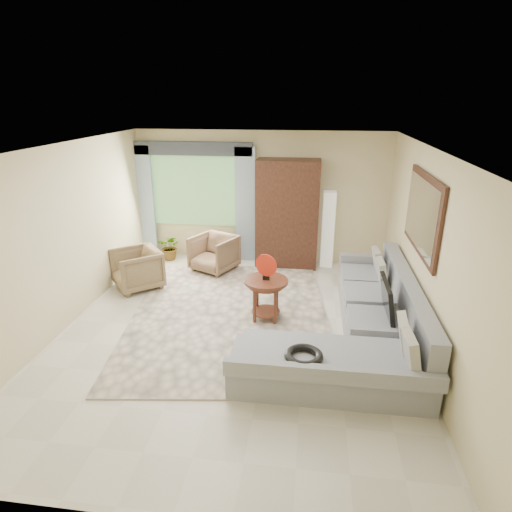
# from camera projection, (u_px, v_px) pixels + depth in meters

# --- Properties ---
(ground) EXTENTS (6.00, 6.00, 0.00)m
(ground) POSITION_uv_depth(u_px,v_px,m) (236.00, 331.00, 6.22)
(ground) COLOR silver
(ground) RESTS_ON ground
(area_rug) EXTENTS (3.47, 4.34, 0.02)m
(area_rug) POSITION_uv_depth(u_px,v_px,m) (230.00, 315.00, 6.67)
(area_rug) COLOR beige
(area_rug) RESTS_ON ground
(sectional_sofa) EXTENTS (2.30, 3.46, 0.90)m
(sectional_sofa) POSITION_uv_depth(u_px,v_px,m) (364.00, 328.00, 5.73)
(sectional_sofa) COLOR #92939A
(sectional_sofa) RESTS_ON ground
(tv_screen) EXTENTS (0.14, 0.74, 0.48)m
(tv_screen) POSITION_uv_depth(u_px,v_px,m) (387.00, 299.00, 5.60)
(tv_screen) COLOR black
(tv_screen) RESTS_ON sectional_sofa
(garden_hose) EXTENTS (0.43, 0.43, 0.09)m
(garden_hose) POSITION_uv_depth(u_px,v_px,m) (304.00, 356.00, 4.67)
(garden_hose) COLOR black
(garden_hose) RESTS_ON sectional_sofa
(coffee_table) EXTENTS (0.66, 0.66, 0.66)m
(coffee_table) POSITION_uv_depth(u_px,v_px,m) (266.00, 299.00, 6.44)
(coffee_table) COLOR #462012
(coffee_table) RESTS_ON ground
(red_disc) EXTENTS (0.33, 0.14, 0.34)m
(red_disc) POSITION_uv_depth(u_px,v_px,m) (266.00, 265.00, 6.24)
(red_disc) COLOR #B62412
(red_disc) RESTS_ON coffee_table
(armchair_left) EXTENTS (1.08, 1.08, 0.71)m
(armchair_left) POSITION_uv_depth(u_px,v_px,m) (137.00, 269.00, 7.51)
(armchair_left) COLOR olive
(armchair_left) RESTS_ON ground
(armchair_right) EXTENTS (1.01, 1.02, 0.70)m
(armchair_right) POSITION_uv_depth(u_px,v_px,m) (214.00, 253.00, 8.27)
(armchair_right) COLOR #805F46
(armchair_right) RESTS_ON ground
(potted_plant) EXTENTS (0.52, 0.46, 0.54)m
(potted_plant) POSITION_uv_depth(u_px,v_px,m) (170.00, 247.00, 8.86)
(potted_plant) COLOR #999999
(potted_plant) RESTS_ON ground
(armoire) EXTENTS (1.20, 0.55, 2.10)m
(armoire) POSITION_uv_depth(u_px,v_px,m) (287.00, 214.00, 8.30)
(armoire) COLOR black
(armoire) RESTS_ON ground
(floor_lamp) EXTENTS (0.24, 0.24, 1.50)m
(floor_lamp) POSITION_uv_depth(u_px,v_px,m) (328.00, 230.00, 8.37)
(floor_lamp) COLOR silver
(floor_lamp) RESTS_ON ground
(window) EXTENTS (1.80, 0.04, 1.40)m
(window) POSITION_uv_depth(u_px,v_px,m) (195.00, 191.00, 8.65)
(window) COLOR #669E59
(window) RESTS_ON wall_back
(curtain_left) EXTENTS (0.40, 0.08, 2.30)m
(curtain_left) POSITION_uv_depth(u_px,v_px,m) (145.00, 202.00, 8.78)
(curtain_left) COLOR #9EB7CC
(curtain_left) RESTS_ON ground
(curtain_right) EXTENTS (0.40, 0.08, 2.30)m
(curtain_right) POSITION_uv_depth(u_px,v_px,m) (245.00, 206.00, 8.52)
(curtain_right) COLOR #9EB7CC
(curtain_right) RESTS_ON ground
(valance) EXTENTS (2.40, 0.12, 0.26)m
(valance) POSITION_uv_depth(u_px,v_px,m) (192.00, 148.00, 8.28)
(valance) COLOR #1E232D
(valance) RESTS_ON wall_back
(wall_mirror) EXTENTS (0.05, 1.70, 1.05)m
(wall_mirror) POSITION_uv_depth(u_px,v_px,m) (422.00, 214.00, 5.62)
(wall_mirror) COLOR black
(wall_mirror) RESTS_ON wall_right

